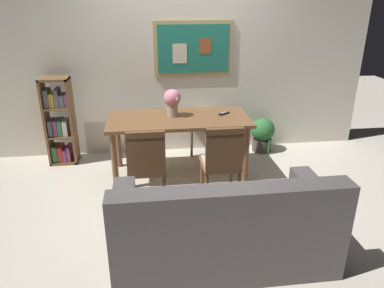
% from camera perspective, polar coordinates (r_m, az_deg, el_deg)
% --- Properties ---
extents(ground_plane, '(12.00, 12.00, 0.00)m').
position_cam_1_polar(ground_plane, '(4.19, 0.68, -7.80)').
color(ground_plane, beige).
extents(wall_back_with_painting, '(5.20, 0.14, 2.60)m').
position_cam_1_polar(wall_back_with_painting, '(5.06, -1.43, 13.21)').
color(wall_back_with_painting, silver).
rests_on(wall_back_with_painting, ground_plane).
extents(dining_table, '(1.69, 0.81, 0.75)m').
position_cam_1_polar(dining_table, '(4.37, -2.11, 3.01)').
color(dining_table, brown).
rests_on(dining_table, ground_plane).
extents(dining_chair_near_left, '(0.40, 0.41, 0.91)m').
position_cam_1_polar(dining_chair_near_left, '(3.68, -7.21, -2.98)').
color(dining_chair_near_left, brown).
rests_on(dining_chair_near_left, ground_plane).
extents(dining_chair_far_right, '(0.40, 0.41, 0.91)m').
position_cam_1_polar(dining_chair_far_right, '(5.18, 1.46, 4.72)').
color(dining_chair_far_right, brown).
rests_on(dining_chair_far_right, ground_plane).
extents(dining_chair_near_right, '(0.40, 0.41, 0.91)m').
position_cam_1_polar(dining_chair_near_right, '(3.76, 4.74, -2.36)').
color(dining_chair_near_right, brown).
rests_on(dining_chair_near_right, ground_plane).
extents(leather_couch, '(1.80, 0.84, 0.84)m').
position_cam_1_polar(leather_couch, '(3.07, 4.92, -13.35)').
color(leather_couch, '#514C4C').
rests_on(leather_couch, ground_plane).
extents(bookshelf, '(0.36, 0.28, 1.16)m').
position_cam_1_polar(bookshelf, '(5.06, -20.19, 3.16)').
color(bookshelf, brown).
rests_on(bookshelf, ground_plane).
extents(potted_ivy, '(0.34, 0.34, 0.57)m').
position_cam_1_polar(potted_ivy, '(5.31, 11.08, 1.56)').
color(potted_ivy, '#4C4742').
rests_on(potted_ivy, ground_plane).
extents(flower_vase, '(0.21, 0.20, 0.33)m').
position_cam_1_polar(flower_vase, '(4.34, -3.12, 6.86)').
color(flower_vase, tan).
rests_on(flower_vase, dining_table).
extents(tv_remote, '(0.15, 0.13, 0.02)m').
position_cam_1_polar(tv_remote, '(4.48, 5.07, 4.84)').
color(tv_remote, black).
rests_on(tv_remote, dining_table).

